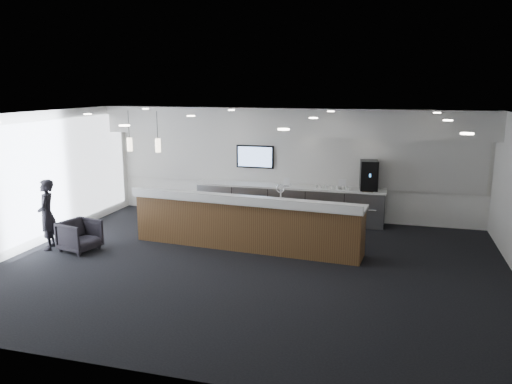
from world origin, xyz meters
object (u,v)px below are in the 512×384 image
(service_counter, at_px, (246,223))
(lounge_guest, at_px, (47,215))
(coffee_machine, at_px, (369,175))
(armchair, at_px, (80,236))

(service_counter, distance_m, lounge_guest, 4.36)
(coffee_machine, bearing_deg, armchair, -155.84)
(coffee_machine, height_order, armchair, coffee_machine)
(service_counter, bearing_deg, coffee_machine, 49.80)
(coffee_machine, height_order, lounge_guest, coffee_machine)
(coffee_machine, distance_m, armchair, 7.07)
(coffee_machine, bearing_deg, lounge_guest, -158.17)
(service_counter, bearing_deg, lounge_guest, -158.66)
(armchair, relative_size, lounge_guest, 0.48)
(service_counter, xyz_separation_m, coffee_machine, (2.50, 2.52, 0.75))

